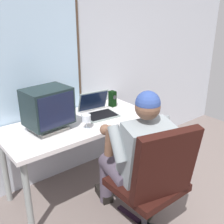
{
  "coord_description": "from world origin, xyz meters",
  "views": [
    {
      "loc": [
        -1.36,
        0.21,
        1.79
      ],
      "look_at": [
        -0.05,
        1.85,
        0.96
      ],
      "focal_mm": 43.24,
      "sensor_mm": 36.0,
      "label": 1
    }
  ],
  "objects_px": {
    "person_seated": "(137,154)",
    "wine_glass": "(86,119)",
    "office_chair": "(155,178)",
    "laptop": "(97,109)",
    "desk": "(79,130)",
    "crt_monitor": "(48,107)",
    "desk_speaker": "(112,99)"
  },
  "relations": [
    {
      "from": "laptop",
      "to": "desk_speaker",
      "type": "bearing_deg",
      "value": 18.42
    },
    {
      "from": "desk",
      "to": "crt_monitor",
      "type": "bearing_deg",
      "value": 177.62
    },
    {
      "from": "office_chair",
      "to": "person_seated",
      "type": "bearing_deg",
      "value": 77.57
    },
    {
      "from": "laptop",
      "to": "desk_speaker",
      "type": "xyz_separation_m",
      "value": [
        0.27,
        0.09,
        0.03
      ]
    },
    {
      "from": "crt_monitor",
      "to": "desk_speaker",
      "type": "bearing_deg",
      "value": 8.5
    },
    {
      "from": "desk",
      "to": "desk_speaker",
      "type": "relative_size",
      "value": 8.55
    },
    {
      "from": "desk",
      "to": "person_seated",
      "type": "distance_m",
      "value": 0.67
    },
    {
      "from": "desk",
      "to": "office_chair",
      "type": "height_order",
      "value": "office_chair"
    },
    {
      "from": "wine_glass",
      "to": "crt_monitor",
      "type": "bearing_deg",
      "value": 145.31
    },
    {
      "from": "crt_monitor",
      "to": "laptop",
      "type": "bearing_deg",
      "value": 3.39
    },
    {
      "from": "crt_monitor",
      "to": "laptop",
      "type": "xyz_separation_m",
      "value": [
        0.55,
        0.03,
        -0.15
      ]
    },
    {
      "from": "desk",
      "to": "desk_speaker",
      "type": "height_order",
      "value": "desk_speaker"
    },
    {
      "from": "desk_speaker",
      "to": "crt_monitor",
      "type": "bearing_deg",
      "value": -171.5
    },
    {
      "from": "wine_glass",
      "to": "laptop",
      "type": "bearing_deg",
      "value": 38.36
    },
    {
      "from": "crt_monitor",
      "to": "desk_speaker",
      "type": "relative_size",
      "value": 2.4
    },
    {
      "from": "desk_speaker",
      "to": "desk",
      "type": "bearing_deg",
      "value": -165.61
    },
    {
      "from": "crt_monitor",
      "to": "desk_speaker",
      "type": "xyz_separation_m",
      "value": [
        0.82,
        0.12,
        -0.13
      ]
    },
    {
      "from": "office_chair",
      "to": "desk_speaker",
      "type": "xyz_separation_m",
      "value": [
        0.42,
        1.04,
        0.27
      ]
    },
    {
      "from": "office_chair",
      "to": "crt_monitor",
      "type": "height_order",
      "value": "crt_monitor"
    },
    {
      "from": "wine_glass",
      "to": "desk",
      "type": "bearing_deg",
      "value": 82.43
    },
    {
      "from": "crt_monitor",
      "to": "wine_glass",
      "type": "xyz_separation_m",
      "value": [
        0.27,
        -0.19,
        -0.12
      ]
    },
    {
      "from": "office_chair",
      "to": "wine_glass",
      "type": "xyz_separation_m",
      "value": [
        -0.13,
        0.73,
        0.28
      ]
    },
    {
      "from": "wine_glass",
      "to": "desk_speaker",
      "type": "relative_size",
      "value": 0.77
    },
    {
      "from": "desk",
      "to": "office_chair",
      "type": "xyz_separation_m",
      "value": [
        0.1,
        -0.91,
        -0.1
      ]
    },
    {
      "from": "office_chair",
      "to": "person_seated",
      "type": "distance_m",
      "value": 0.28
    },
    {
      "from": "crt_monitor",
      "to": "wine_glass",
      "type": "height_order",
      "value": "crt_monitor"
    },
    {
      "from": "person_seated",
      "to": "laptop",
      "type": "height_order",
      "value": "person_seated"
    },
    {
      "from": "crt_monitor",
      "to": "wine_glass",
      "type": "bearing_deg",
      "value": -34.69
    },
    {
      "from": "desk",
      "to": "office_chair",
      "type": "bearing_deg",
      "value": -83.51
    },
    {
      "from": "office_chair",
      "to": "laptop",
      "type": "xyz_separation_m",
      "value": [
        0.15,
        0.95,
        0.25
      ]
    },
    {
      "from": "person_seated",
      "to": "wine_glass",
      "type": "relative_size",
      "value": 9.26
    },
    {
      "from": "desk_speaker",
      "to": "wine_glass",
      "type": "bearing_deg",
      "value": -150.5
    }
  ]
}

